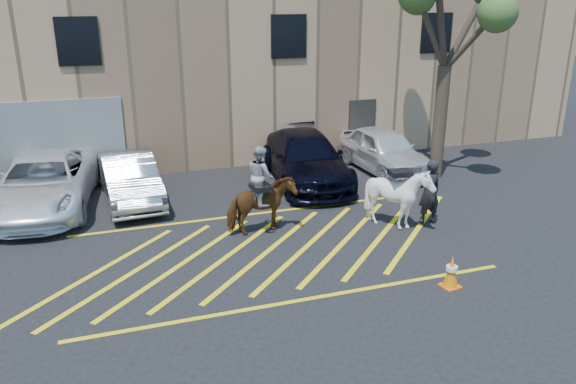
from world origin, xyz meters
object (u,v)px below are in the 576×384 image
object	(u,v)px
car_white_pickup	(44,183)
traffic_cone	(452,271)
mounted_bay	(261,199)
saddled_white	(399,197)
car_blue_suv	(306,158)
car_silver_sedan	(130,179)
tree	(450,4)
handler	(429,192)
car_white_suv	(384,150)

from	to	relation	value
car_white_pickup	traffic_cone	distance (m)	11.66
mounted_bay	saddled_white	world-z (taller)	mounted_bay
traffic_cone	car_blue_suv	bearing A→B (deg)	92.94
car_white_pickup	car_silver_sedan	xyz separation A→B (m)	(2.41, -0.14, -0.06)
car_blue_suv	tree	world-z (taller)	tree
handler	mounted_bay	bearing A→B (deg)	-14.37
saddled_white	traffic_cone	bearing A→B (deg)	-99.34
mounted_bay	tree	bearing A→B (deg)	21.60
car_white_suv	saddled_white	distance (m)	5.23
handler	tree	xyz separation A→B (m)	(2.59, 3.66, 4.78)
mounted_bay	tree	distance (m)	8.99
car_silver_sedan	car_blue_suv	xyz separation A→B (m)	(5.74, 0.11, 0.09)
car_silver_sedan	tree	distance (m)	11.38
saddled_white	tree	size ratio (longest dim) A/B	0.24
car_white_pickup	tree	world-z (taller)	tree
traffic_cone	tree	distance (m)	9.64
car_blue_suv	saddled_white	size ratio (longest dim) A/B	3.20
car_silver_sedan	tree	world-z (taller)	tree
car_white_suv	handler	xyz separation A→B (m)	(-1.19, -4.83, 0.14)
car_white_suv	saddled_white	bearing A→B (deg)	-115.86
car_blue_suv	tree	bearing A→B (deg)	-5.86
mounted_bay	traffic_cone	xyz separation A→B (m)	(3.05, -4.13, -0.59)
car_silver_sedan	handler	bearing A→B (deg)	-34.35
car_white_pickup	traffic_cone	xyz separation A→B (m)	(8.55, -7.92, -0.42)
car_silver_sedan	mounted_bay	distance (m)	4.79
car_silver_sedan	mounted_bay	world-z (taller)	mounted_bay
car_white_pickup	saddled_white	distance (m)	10.20
mounted_bay	saddled_white	bearing A→B (deg)	-12.68
mounted_bay	car_white_suv	bearing A→B (deg)	34.96
handler	traffic_cone	world-z (taller)	handler
traffic_cone	mounted_bay	bearing A→B (deg)	126.43
saddled_white	traffic_cone	size ratio (longest dim) A/B	2.37
saddled_white	tree	world-z (taller)	tree
car_blue_suv	mounted_bay	bearing A→B (deg)	-118.89
car_blue_suv	car_white_suv	size ratio (longest dim) A/B	1.23
car_silver_sedan	traffic_cone	size ratio (longest dim) A/B	5.98
car_white_suv	saddled_white	world-z (taller)	saddled_white
car_white_suv	mounted_bay	bearing A→B (deg)	-147.21
car_white_pickup	car_blue_suv	bearing A→B (deg)	7.16
car_white_pickup	saddled_white	bearing A→B (deg)	-19.46
handler	tree	bearing A→B (deg)	-129.02
car_silver_sedan	tree	xyz separation A→B (m)	(10.20, -0.84, 4.97)
car_silver_sedan	car_white_suv	world-z (taller)	car_white_suv
car_white_pickup	handler	size ratio (longest dim) A/B	3.08
car_white_pickup	mounted_bay	world-z (taller)	mounted_bay
car_white_pickup	car_silver_sedan	bearing A→B (deg)	3.96
handler	tree	distance (m)	6.55
mounted_bay	handler	bearing A→B (deg)	-10.67
handler	car_silver_sedan	bearing A→B (deg)	-34.30
mounted_bay	car_silver_sedan	bearing A→B (deg)	130.32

